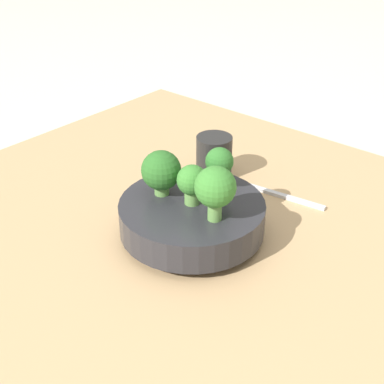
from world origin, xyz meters
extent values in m
plane|color=beige|center=(0.00, 0.00, 0.00)|extent=(6.00, 6.00, 0.00)
cube|color=tan|center=(0.00, 0.00, 0.02)|extent=(1.10, 0.88, 0.05)
cylinder|color=#28282D|center=(0.04, 0.03, 0.06)|extent=(0.10, 0.10, 0.01)
cylinder|color=#28282D|center=(0.04, 0.03, 0.09)|extent=(0.23, 0.23, 0.05)
cylinder|color=#609347|center=(0.09, 0.04, 0.12)|extent=(0.02, 0.02, 0.02)
sphere|color=#286023|center=(0.09, 0.04, 0.15)|extent=(0.06, 0.06, 0.06)
cylinder|color=#7AB256|center=(0.03, -0.03, 0.13)|extent=(0.02, 0.02, 0.03)
sphere|color=#2D6B28|center=(0.03, -0.03, 0.16)|extent=(0.05, 0.05, 0.05)
cylinder|color=#609347|center=(-0.02, 0.05, 0.13)|extent=(0.02, 0.02, 0.03)
sphere|color=#387A2D|center=(-0.02, 0.05, 0.17)|extent=(0.06, 0.06, 0.06)
cylinder|color=#609347|center=(0.04, 0.03, 0.12)|extent=(0.02, 0.02, 0.02)
sphere|color=#387A2D|center=(0.04, 0.03, 0.15)|extent=(0.05, 0.05, 0.05)
cylinder|color=black|center=(0.14, -0.15, 0.09)|extent=(0.07, 0.07, 0.08)
cube|color=silver|center=(0.00, -0.16, 0.05)|extent=(0.18, 0.03, 0.01)
camera|label=1|loc=(-0.42, 0.57, 0.55)|focal=50.00mm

